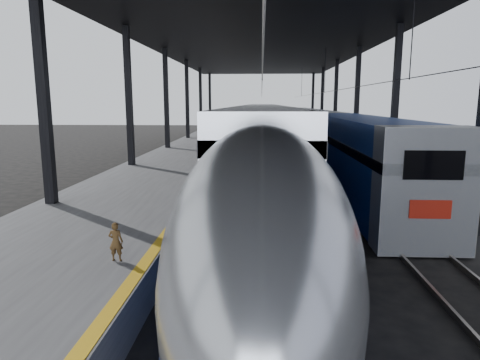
{
  "coord_description": "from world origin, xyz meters",
  "views": [
    {
      "loc": [
        1.99,
        -10.16,
        4.69
      ],
      "look_at": [
        1.25,
        4.61,
        2.0
      ],
      "focal_mm": 32.0,
      "sensor_mm": 36.0,
      "label": 1
    }
  ],
  "objects": [
    {
      "name": "yellow_strip",
      "position": [
        -0.7,
        20.0,
        1.0
      ],
      "size": [
        0.3,
        80.0,
        0.01
      ],
      "primitive_type": "cube",
      "color": "gold",
      "rests_on": "platform"
    },
    {
      "name": "platform",
      "position": [
        -3.5,
        20.0,
        0.5
      ],
      "size": [
        6.0,
        80.0,
        1.0
      ],
      "primitive_type": "cube",
      "color": "#4C4C4F",
      "rests_on": "ground"
    },
    {
      "name": "canopy",
      "position": [
        1.9,
        20.0,
        9.12
      ],
      "size": [
        18.0,
        75.0,
        9.47
      ],
      "color": "black",
      "rests_on": "ground"
    },
    {
      "name": "second_train",
      "position": [
        7.0,
        29.69,
        2.02
      ],
      "size": [
        2.9,
        56.05,
        3.99
      ],
      "color": "navy",
      "rests_on": "ground"
    },
    {
      "name": "tgv_train",
      "position": [
        2.0,
        24.3,
        2.1
      ],
      "size": [
        3.13,
        65.2,
        4.48
      ],
      "color": "#B3B6BA",
      "rests_on": "ground"
    },
    {
      "name": "rails",
      "position": [
        4.5,
        20.0,
        0.08
      ],
      "size": [
        6.52,
        80.0,
        0.16
      ],
      "color": "slate",
      "rests_on": "ground"
    },
    {
      "name": "child",
      "position": [
        -1.41,
        -0.71,
        1.47
      ],
      "size": [
        0.34,
        0.23,
        0.94
      ],
      "primitive_type": "imported",
      "rotation": [
        0.0,
        0.0,
        3.14
      ],
      "color": "#53391B",
      "rests_on": "platform"
    },
    {
      "name": "ground",
      "position": [
        0.0,
        0.0,
        0.0
      ],
      "size": [
        160.0,
        160.0,
        0.0
      ],
      "primitive_type": "plane",
      "color": "black",
      "rests_on": "ground"
    }
  ]
}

